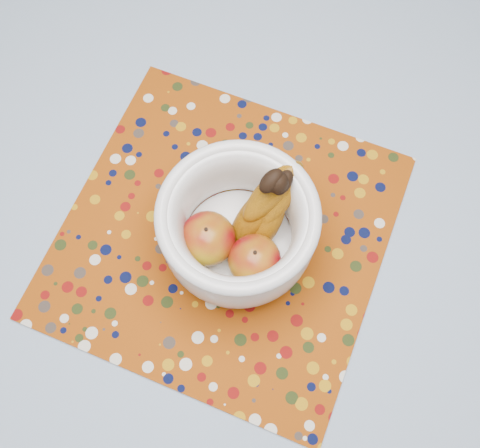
# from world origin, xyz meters

# --- Properties ---
(table) EXTENTS (1.20, 1.20, 0.75)m
(table) POSITION_xyz_m (0.00, 0.00, 0.67)
(table) COLOR brown
(table) RESTS_ON ground
(tablecloth) EXTENTS (1.32, 1.32, 0.01)m
(tablecloth) POSITION_xyz_m (0.00, 0.00, 0.76)
(tablecloth) COLOR #6587A9
(tablecloth) RESTS_ON table
(placemat) EXTENTS (0.51, 0.51, 0.00)m
(placemat) POSITION_xyz_m (-0.02, -0.09, 0.76)
(placemat) COLOR #863707
(placemat) RESTS_ON tablecloth
(fruit_bowl) EXTENTS (0.21, 0.22, 0.16)m
(fruit_bowl) POSITION_xyz_m (0.01, -0.09, 0.84)
(fruit_bowl) COLOR white
(fruit_bowl) RESTS_ON placemat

